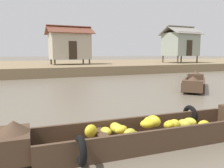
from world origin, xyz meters
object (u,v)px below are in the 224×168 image
Objects in this scene: banana_boat at (148,132)px; fishing_skiff_distant at (194,83)px; stilt_house_mid_left at (180,44)px; stilt_house_left at (70,45)px.

fishing_skiff_distant is (6.57, 5.58, 0.04)m from banana_boat.
stilt_house_mid_left reaches higher than banana_boat.
fishing_skiff_distant is at bearing -127.20° from stilt_house_mid_left.
stilt_house_left reaches higher than banana_boat.
banana_boat is 19.96m from stilt_house_left.
banana_boat is 8.62m from fishing_skiff_distant.
banana_boat is at bearing -139.65° from fishing_skiff_distant.
stilt_house_mid_left is (16.32, 18.42, 2.85)m from banana_boat.
banana_boat is 24.78m from stilt_house_mid_left.
stilt_house_mid_left reaches higher than stilt_house_left.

